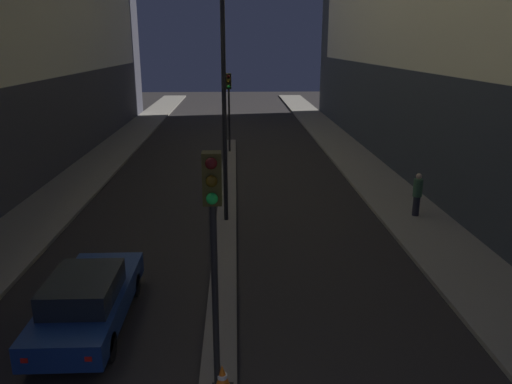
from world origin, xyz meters
The scene contains 7 objects.
median_strip centered at (0.00, 15.37, 0.07)m, with size 0.75×28.73×0.15m.
traffic_light_near centered at (0.00, 4.02, 3.56)m, with size 0.32×0.42×4.65m.
traffic_light_mid centered at (0.00, 25.92, 3.56)m, with size 0.32×0.42×4.65m.
street_lamp centered at (0.00, 13.65, 6.74)m, with size 0.60×0.60×9.23m.
traffic_cone_far centered at (0.10, 4.02, 0.43)m, with size 0.42×0.42×0.57m.
car_left_lane centered at (-3.12, 6.62, 0.73)m, with size 1.75×4.56×1.44m.
pedestrian_on_right_sidewalk centered at (7.29, 13.89, 1.01)m, with size 0.35×0.35×1.67m.
Camera 1 is at (0.41, -4.02, 6.53)m, focal length 35.00 mm.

